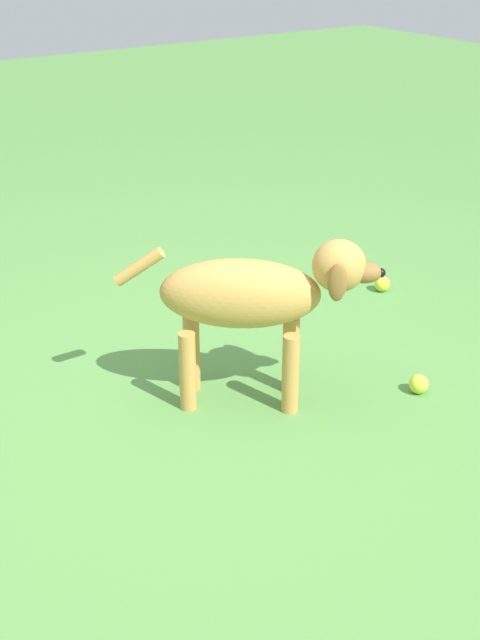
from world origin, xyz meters
TOP-DOWN VIEW (x-y plane):
  - ground at (0.00, 0.00)m, footprint 14.00×14.00m
  - dog at (0.01, 0.22)m, footprint 0.55×0.70m
  - tennis_ball_0 at (0.28, 0.70)m, footprint 0.07×0.07m
  - tennis_ball_1 at (-0.40, 1.16)m, footprint 0.07×0.07m

SIDE VIEW (x-z plane):
  - ground at x=0.00m, z-range 0.00..0.00m
  - tennis_ball_0 at x=0.28m, z-range 0.00..0.07m
  - tennis_ball_1 at x=-0.40m, z-range 0.00..0.07m
  - dog at x=0.01m, z-range 0.09..0.66m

